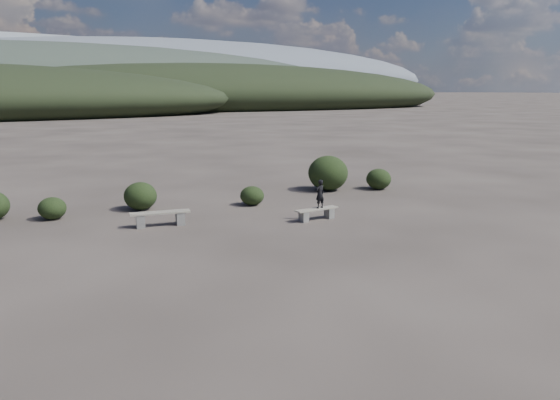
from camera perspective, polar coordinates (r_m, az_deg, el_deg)
ground at (r=13.67m, az=4.21°, el=-7.38°), size 1200.00×1200.00×0.00m
bench_left at (r=18.31m, az=-12.39°, el=-1.79°), size 1.96×0.62×0.48m
bench_right at (r=18.78m, az=3.86°, el=-1.36°), size 1.64×0.53×0.40m
seated_person at (r=18.72m, az=4.19°, el=0.63°), size 0.40×0.31×0.99m
shrub_a at (r=20.40m, az=-22.71°, el=-0.80°), size 0.94×0.94×0.77m
shrub_b at (r=20.94m, az=-14.38°, el=0.41°), size 1.21×1.21×1.04m
shrub_c at (r=21.14m, az=-2.93°, el=0.45°), size 0.93×0.93×0.74m
shrub_d at (r=24.27m, az=5.04°, el=2.82°), size 1.76×1.76×1.54m
shrub_e at (r=24.89m, az=10.27°, el=2.18°), size 1.11×1.11×0.93m
mountain_ridges at (r=350.39m, az=-25.77°, el=11.44°), size 500.00×400.00×56.00m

